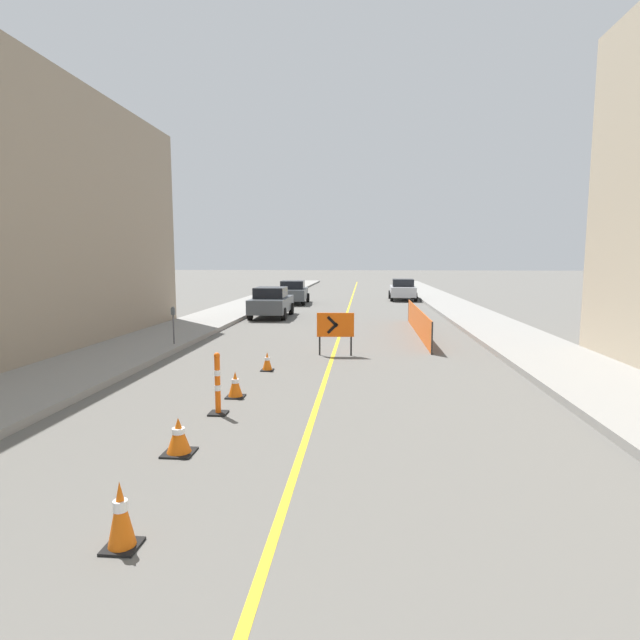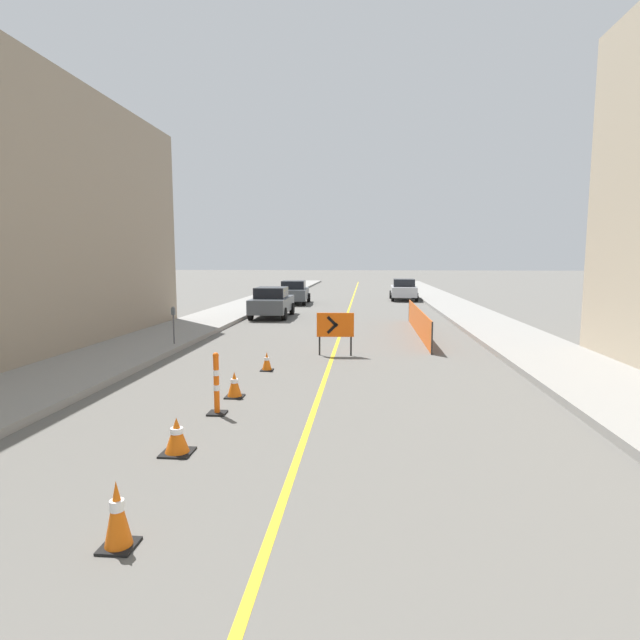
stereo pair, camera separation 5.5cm
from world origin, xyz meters
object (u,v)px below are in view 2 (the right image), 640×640
object	(u,v)px
traffic_cone_farthest	(267,361)
parked_car_curb_mid	(294,292)
parking_meter_near_curb	(173,317)
parked_car_curb_far	(403,289)
traffic_cone_fourth	(177,436)
traffic_cone_third	(117,515)
delineator_post_rear	(217,387)
arrow_barricade_primary	(335,326)
parked_car_curb_near	(272,302)
traffic_cone_fifth	(234,385)

from	to	relation	value
traffic_cone_farthest	parked_car_curb_mid	bearing A→B (deg)	96.16
parking_meter_near_curb	parked_car_curb_far	bearing A→B (deg)	66.74
traffic_cone_fourth	parked_car_curb_far	xyz separation A→B (m)	(5.73, 30.53, 0.52)
traffic_cone_third	parked_car_curb_mid	bearing A→B (deg)	94.59
delineator_post_rear	traffic_cone_fourth	bearing A→B (deg)	-90.80
arrow_barricade_primary	parked_car_curb_mid	world-z (taller)	parked_car_curb_mid
traffic_cone_third	parked_car_curb_near	bearing A→B (deg)	96.35
parked_car_curb_mid	traffic_cone_fifth	bearing A→B (deg)	-88.23
arrow_barricade_primary	traffic_cone_fifth	bearing A→B (deg)	-114.80
traffic_cone_fourth	arrow_barricade_primary	distance (m)	8.52
parked_car_curb_far	parked_car_curb_near	bearing A→B (deg)	-121.22
traffic_cone_fourth	parked_car_curb_mid	distance (m)	26.75
traffic_cone_third	parking_meter_near_curb	bearing A→B (deg)	108.77
traffic_cone_third	parked_car_curb_near	xyz separation A→B (m)	(-2.34, 21.07, 0.44)
traffic_cone_third	traffic_cone_fourth	world-z (taller)	traffic_cone_third
traffic_cone_fifth	parked_car_curb_mid	world-z (taller)	parked_car_curb_mid
arrow_barricade_primary	traffic_cone_fourth	bearing A→B (deg)	-107.39
delineator_post_rear	parked_car_curb_far	size ratio (longest dim) A/B	0.28
traffic_cone_fifth	parked_car_curb_mid	distance (m)	23.54
traffic_cone_fifth	parking_meter_near_curb	world-z (taller)	parking_meter_near_curb
traffic_cone_fifth	parked_car_curb_far	world-z (taller)	parked_car_curb_far
traffic_cone_fifth	parked_car_curb_mid	bearing A→B (deg)	95.01
traffic_cone_farthest	arrow_barricade_primary	bearing A→B (deg)	53.64
traffic_cone_fifth	delineator_post_rear	bearing A→B (deg)	-91.31
parked_car_curb_mid	parked_car_curb_near	bearing A→B (deg)	-93.21
traffic_cone_farthest	parked_car_curb_far	xyz separation A→B (m)	(5.49, 24.61, 0.55)
traffic_cone_fourth	arrow_barricade_primary	bearing A→B (deg)	76.61
parking_meter_near_curb	traffic_cone_farthest	bearing A→B (deg)	-38.43
traffic_cone_third	traffic_cone_fifth	world-z (taller)	traffic_cone_third
parked_car_curb_mid	delineator_post_rear	bearing A→B (deg)	-88.54
traffic_cone_fourth	parking_meter_near_curb	xyz separation A→B (m)	(-3.55, 8.93, 0.79)
traffic_cone_farthest	parked_car_curb_near	size ratio (longest dim) A/B	0.12
parked_car_curb_mid	parked_car_curb_far	distance (m)	8.64
traffic_cone_fourth	parking_meter_near_curb	size ratio (longest dim) A/B	0.45
arrow_barricade_primary	parked_car_curb_mid	bearing A→B (deg)	98.17
traffic_cone_fourth	parked_car_curb_mid	xyz separation A→B (m)	(-2.00, 26.67, 0.52)
traffic_cone_fourth	traffic_cone_fifth	size ratio (longest dim) A/B	1.00
arrow_barricade_primary	parking_meter_near_curb	bearing A→B (deg)	169.11
parked_car_curb_near	parked_car_curb_far	distance (m)	14.28
arrow_barricade_primary	parking_meter_near_curb	xyz separation A→B (m)	(-5.52, 0.67, 0.14)
traffic_cone_third	parked_car_curb_mid	world-z (taller)	parked_car_curb_mid
delineator_post_rear	parked_car_curb_mid	world-z (taller)	parked_car_curb_mid
traffic_cone_third	arrow_barricade_primary	distance (m)	10.94
parked_car_curb_near	parked_car_curb_far	bearing A→B (deg)	56.32
traffic_cone_farthest	parked_car_curb_far	size ratio (longest dim) A/B	0.12
traffic_cone_fourth	traffic_cone_farthest	xyz separation A→B (m)	(0.24, 5.92, -0.03)
traffic_cone_fifth	arrow_barricade_primary	bearing A→B (deg)	69.20
traffic_cone_fifth	traffic_cone_farthest	world-z (taller)	traffic_cone_fifth
traffic_cone_farthest	delineator_post_rear	distance (m)	3.92
parked_car_curb_near	parked_car_curb_far	world-z (taller)	same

